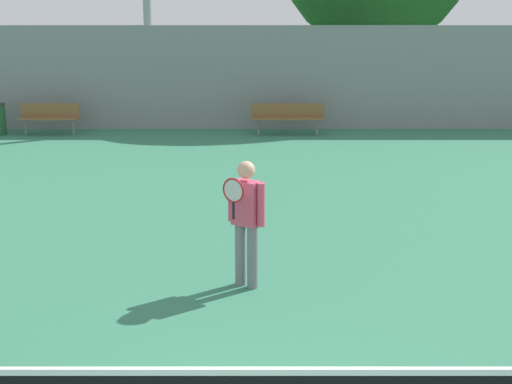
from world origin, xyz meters
name	(u,v)px	position (x,y,z in m)	size (l,w,h in m)	color
tennis_player	(248,217)	(-0.20, 4.00, 0.94)	(0.53, 0.51, 1.65)	slate
bench_courtside_near	(51,115)	(-6.00, 15.67, 0.56)	(1.71, 0.40, 0.89)	brown
bench_adjacent_court	(290,115)	(0.84, 15.67, 0.56)	(2.10, 0.40, 0.89)	brown
back_fence	(260,78)	(0.00, 16.64, 1.53)	(32.16, 0.06, 3.05)	gray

